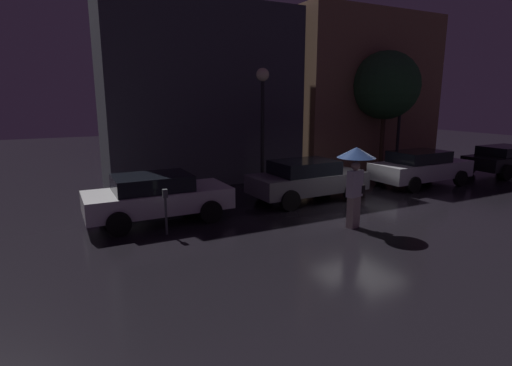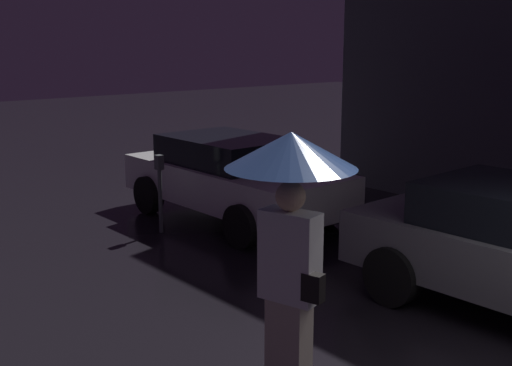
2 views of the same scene
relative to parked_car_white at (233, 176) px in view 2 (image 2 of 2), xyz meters
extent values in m
cube|color=silver|center=(0.04, 0.00, -0.10)|extent=(4.04, 1.73, 0.59)
cube|color=black|center=(-0.12, 0.00, 0.41)|extent=(2.10, 1.52, 0.44)
cylinder|color=black|center=(1.29, 0.86, -0.40)|extent=(0.64, 0.22, 0.64)
cylinder|color=black|center=(1.29, -0.86, -0.40)|extent=(0.64, 0.22, 0.64)
cylinder|color=black|center=(-1.21, 0.86, -0.40)|extent=(0.64, 0.22, 0.64)
cylinder|color=black|center=(-1.21, -0.86, -0.40)|extent=(0.64, 0.22, 0.64)
cylinder|color=black|center=(3.91, 0.84, -0.38)|extent=(0.67, 0.22, 0.67)
cylinder|color=black|center=(3.91, -0.87, -0.38)|extent=(0.67, 0.22, 0.67)
cube|color=beige|center=(4.57, -3.07, -0.29)|extent=(0.37, 0.29, 0.87)
cube|color=white|center=(4.57, -3.07, 0.51)|extent=(0.51, 0.33, 0.72)
sphere|color=tan|center=(4.57, -3.07, 0.99)|extent=(0.23, 0.23, 0.23)
cylinder|color=black|center=(4.57, -3.07, 0.78)|extent=(0.02, 0.02, 0.84)
cone|color=navy|center=(4.57, -3.07, 1.34)|extent=(1.01, 1.01, 0.28)
cube|color=black|center=(4.82, -3.07, 0.33)|extent=(0.18, 0.14, 0.22)
cylinder|color=#4C5154|center=(-0.10, -1.32, -0.23)|extent=(0.06, 0.06, 0.98)
cube|color=#4C5154|center=(-0.10, -1.32, 0.37)|extent=(0.12, 0.10, 0.22)
camera|label=1|loc=(-2.53, -11.12, 2.74)|focal=28.00mm
camera|label=2|loc=(7.99, -6.36, 2.14)|focal=45.00mm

